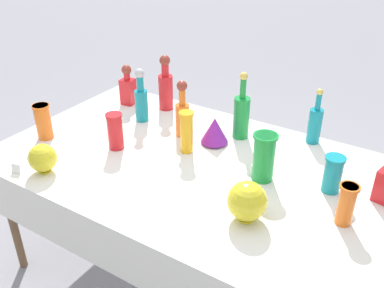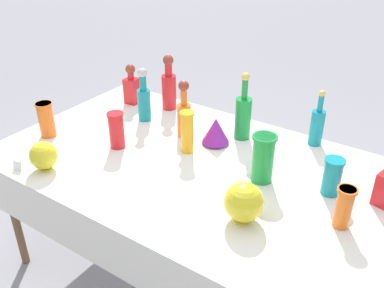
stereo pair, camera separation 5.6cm
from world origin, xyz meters
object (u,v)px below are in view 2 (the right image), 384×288
Objects in this scene: tall_bottle_2 at (144,99)px; fluted_vase_0 at (216,131)px; slender_vase_0 at (116,129)px; slender_vase_2 at (46,119)px; round_bowl_1 at (244,202)px; slender_vase_5 at (332,175)px; tall_bottle_4 at (317,125)px; slender_vase_3 at (187,131)px; round_bowl_0 at (44,156)px; tall_bottle_0 at (169,87)px; tall_bottle_3 at (184,113)px; tall_bottle_1 at (243,115)px; slender_vase_4 at (263,157)px; slender_vase_1 at (344,206)px; square_decanter_1 at (132,86)px.

fluted_vase_0 is at bearing -1.59° from tall_bottle_2.
slender_vase_0 is 1.00× the size of slender_vase_2.
tall_bottle_2 is 1.64× the size of slender_vase_0.
round_bowl_1 is at bearing -10.98° from slender_vase_0.
slender_vase_5 is (1.45, 0.34, -0.01)m from slender_vase_2.
tall_bottle_4 reaches higher than slender_vase_3.
fluted_vase_0 is 0.63m from round_bowl_1.
tall_bottle_0 is at bearing 85.28° from round_bowl_0.
round_bowl_0 is 0.84× the size of round_bowl_1.
slender_vase_3 is 0.70m from round_bowl_0.
tall_bottle_3 is 0.37m from slender_vase_0.
tall_bottle_0 is at bearing 171.36° from tall_bottle_1.
slender_vase_4 reaches higher than slender_vase_5.
slender_vase_2 is (-1.56, -0.15, 0.01)m from slender_vase_1.
tall_bottle_2 reaches higher than round_bowl_0.
slender_vase_4 is at bearing -49.20° from tall_bottle_1.
slender_vase_2 is (-0.09, -0.59, -0.01)m from square_decanter_1.
tall_bottle_1 is 1.61× the size of slender_vase_4.
slender_vase_3 is 0.43m from slender_vase_4.
slender_vase_0 is at bearing 169.02° from round_bowl_1.
round_bowl_0 is at bearing -127.80° from tall_bottle_1.
round_bowl_0 is at bearing -111.27° from slender_vase_0.
slender_vase_0 is 0.37m from slender_vase_3.
slender_vase_5 is 0.44m from round_bowl_1.
tall_bottle_4 is 1.19× the size of square_decanter_1.
tall_bottle_3 is at bearing 163.81° from slender_vase_1.
tall_bottle_2 is 0.30m from tall_bottle_3.
round_bowl_1 is at bearing -37.00° from tall_bottle_3.
tall_bottle_1 is at bearing 52.20° from round_bowl_0.
slender_vase_3 reaches higher than slender_vase_5.
slender_vase_2 is at bearing 178.24° from round_bowl_1.
fluted_vase_0 is (-0.35, 0.17, -0.04)m from slender_vase_4.
tall_bottle_1 is at bearing 12.24° from tall_bottle_2.
tall_bottle_3 reaches higher than tall_bottle_2.
tall_bottle_1 is 0.67m from slender_vase_0.
slender_vase_4 reaches higher than round_bowl_1.
tall_bottle_1 is 0.70m from round_bowl_1.
square_decanter_1 is at bearing 161.75° from tall_bottle_3.
round_bowl_1 is at bearing -77.86° from slender_vase_4.
slender_vase_2 is 1.18m from slender_vase_4.
tall_bottle_0 is 2.40× the size of round_bowl_0.
tall_bottle_0 is 0.54m from slender_vase_3.
round_bowl_0 is (-0.98, -0.96, -0.04)m from tall_bottle_4.
slender_vase_5 is at bearing 25.62° from round_bowl_0.
tall_bottle_3 is at bearing -175.58° from fluted_vase_0.
tall_bottle_2 is 0.87m from slender_vase_4.
tall_bottle_4 reaches higher than slender_vase_4.
tall_bottle_1 reaches higher than tall_bottle_2.
slender_vase_0 is at bearing 17.13° from slender_vase_2.
tall_bottle_3 is 0.70m from tall_bottle_4.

